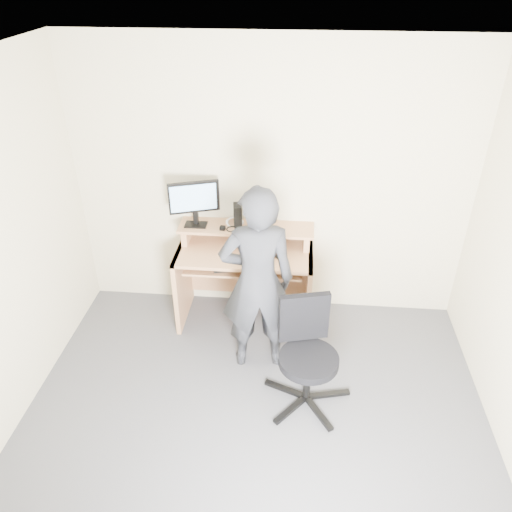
% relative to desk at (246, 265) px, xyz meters
% --- Properties ---
extents(ground, '(3.50, 3.50, 0.00)m').
position_rel_desk_xyz_m(ground, '(0.20, -1.53, -0.55)').
color(ground, '#4D4E52').
rests_on(ground, ground).
extents(back_wall, '(3.50, 0.02, 2.50)m').
position_rel_desk_xyz_m(back_wall, '(0.20, 0.22, 0.70)').
color(back_wall, beige).
rests_on(back_wall, ground).
extents(ceiling, '(3.50, 3.50, 0.02)m').
position_rel_desk_xyz_m(ceiling, '(0.20, -1.53, 1.95)').
color(ceiling, white).
rests_on(ceiling, back_wall).
extents(desk, '(1.20, 0.60, 0.91)m').
position_rel_desk_xyz_m(desk, '(0.00, 0.00, 0.00)').
color(desk, tan).
rests_on(desk, ground).
extents(monitor, '(0.43, 0.17, 0.42)m').
position_rel_desk_xyz_m(monitor, '(-0.45, 0.05, 0.61)').
color(monitor, black).
rests_on(monitor, desk).
extents(external_drive, '(0.09, 0.14, 0.20)m').
position_rel_desk_xyz_m(external_drive, '(-0.08, 0.09, 0.46)').
color(external_drive, black).
rests_on(external_drive, desk).
extents(travel_mug, '(0.10, 0.10, 0.20)m').
position_rel_desk_xyz_m(travel_mug, '(0.12, 0.05, 0.46)').
color(travel_mug, '#B5B5BA').
rests_on(travel_mug, desk).
extents(smartphone, '(0.10, 0.14, 0.01)m').
position_rel_desk_xyz_m(smartphone, '(0.25, 0.02, 0.37)').
color(smartphone, black).
rests_on(smartphone, desk).
extents(charger, '(0.05, 0.05, 0.03)m').
position_rel_desk_xyz_m(charger, '(-0.20, -0.01, 0.38)').
color(charger, black).
rests_on(charger, desk).
extents(headphones, '(0.19, 0.19, 0.06)m').
position_rel_desk_xyz_m(headphones, '(-0.11, 0.12, 0.37)').
color(headphones, silver).
rests_on(headphones, desk).
extents(keyboard, '(0.49, 0.28, 0.03)m').
position_rel_desk_xyz_m(keyboard, '(-0.04, -0.17, 0.12)').
color(keyboard, black).
rests_on(keyboard, desk).
extents(mouse, '(0.11, 0.08, 0.04)m').
position_rel_desk_xyz_m(mouse, '(0.32, -0.18, 0.22)').
color(mouse, black).
rests_on(mouse, desk).
extents(office_chair, '(0.68, 0.66, 0.85)m').
position_rel_desk_xyz_m(office_chair, '(0.57, -0.99, -0.08)').
color(office_chair, black).
rests_on(office_chair, ground).
extents(person, '(0.65, 0.48, 1.62)m').
position_rel_desk_xyz_m(person, '(0.16, -0.63, 0.26)').
color(person, black).
rests_on(person, ground).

